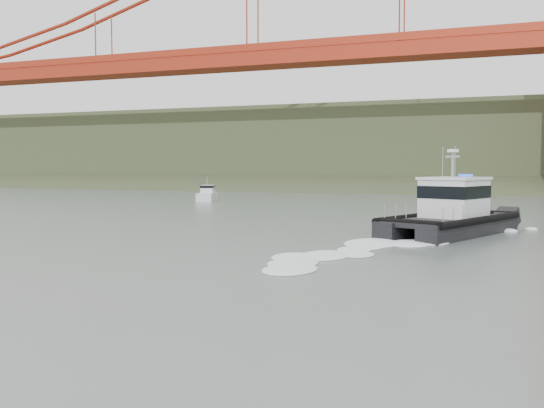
% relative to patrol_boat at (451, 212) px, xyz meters
% --- Properties ---
extents(ground, '(400.00, 400.00, 0.00)m').
position_rel_patrol_boat_xyz_m(ground, '(-6.81, -17.93, -1.37)').
color(ground, '#54645E').
rests_on(ground, ground).
extents(headlands, '(500.00, 105.36, 27.12)m').
position_rel_patrol_boat_xyz_m(headlands, '(-6.81, 107.57, 5.67)').
color(headlands, '#314125').
rests_on(headlands, ground).
extents(patrol_boat, '(8.06, 12.03, 5.49)m').
position_rel_patrol_boat_xyz_m(patrol_boat, '(0.00, 0.00, 0.00)').
color(patrol_boat, black).
rests_on(patrol_boat, ground).
extents(motorboat, '(3.42, 5.85, 3.05)m').
position_rel_patrol_boat_xyz_m(motorboat, '(-30.72, 27.50, -0.61)').
color(motorboat, silver).
rests_on(motorboat, ground).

